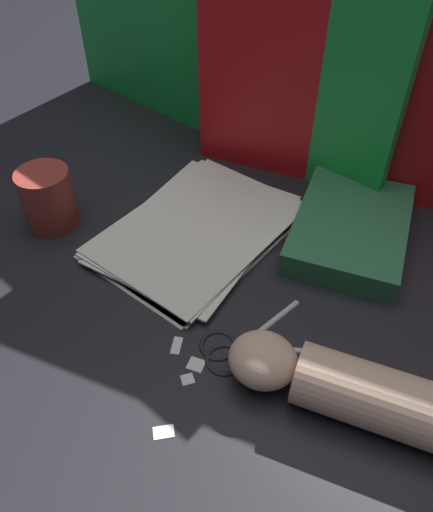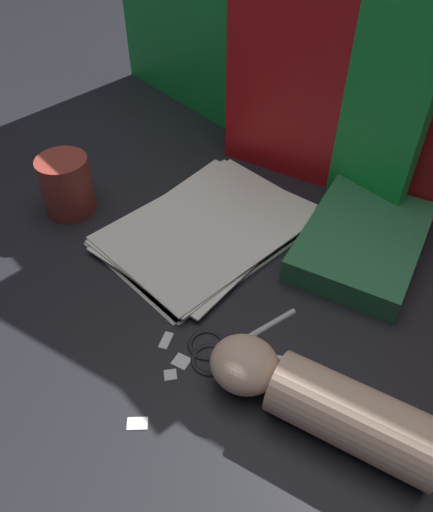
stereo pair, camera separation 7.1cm
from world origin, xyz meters
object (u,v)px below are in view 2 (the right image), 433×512
Objects in this scene: scissors at (228,347)px; hand_forearm at (323,402)px; book_closed at (362,241)px; paper_stack at (208,228)px; mug at (67,185)px.

scissors is 0.15m from hand_forearm.
hand_forearm is (0.11, -0.29, 0.02)m from book_closed.
hand_forearm is (0.15, -0.00, 0.03)m from scissors.
paper_stack is 0.36m from hand_forearm.
book_closed is (0.21, 0.13, 0.01)m from paper_stack.
hand_forearm is 0.55m from mug.
mug is at bearing -153.15° from paper_stack.
hand_forearm is at bearing -5.20° from mug.
paper_stack is at bearing -148.80° from book_closed.
hand_forearm reaches higher than paper_stack.
scissors is at bearing 178.44° from hand_forearm.
book_closed is 0.29m from scissors.
paper_stack is 1.23× the size of hand_forearm.
book_closed reaches higher than scissors.
hand_forearm reaches higher than scissors.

